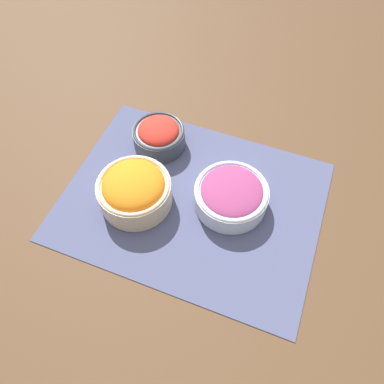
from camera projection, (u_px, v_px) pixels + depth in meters
The scene contains 5 objects.
ground_plane at pixel (192, 201), 0.80m from camera, with size 3.00×3.00×0.00m, color #513823.
placemat at pixel (192, 200), 0.80m from camera, with size 0.54×0.41×0.00m.
onion_bowl at pixel (231, 195), 0.76m from camera, with size 0.15×0.15×0.06m.
carrot_bowl at pixel (134, 190), 0.76m from camera, with size 0.15×0.15×0.08m.
tomato_bowl at pixel (159, 135), 0.85m from camera, with size 0.12×0.12×0.07m.
Camera 1 is at (-0.15, 0.39, 0.68)m, focal length 35.00 mm.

